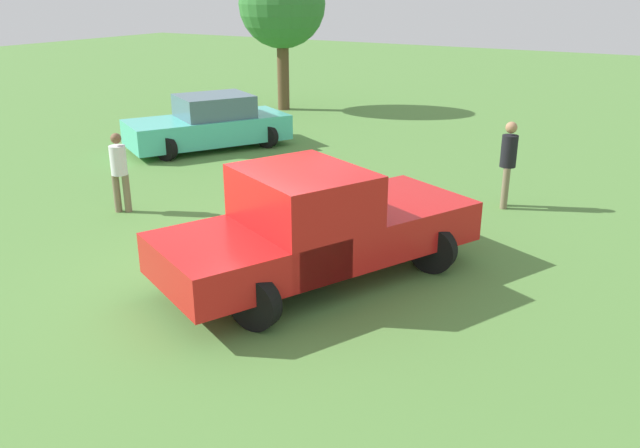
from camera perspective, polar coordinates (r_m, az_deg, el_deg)
ground_plane at (r=10.23m, az=-6.15°, el=-4.77°), size 80.00×80.00×0.00m
pickup_truck at (r=9.76m, az=-0.63°, el=-0.01°), size 3.85×5.37×1.80m
sedan_near at (r=18.47m, az=-9.69°, el=8.65°), size 3.74×4.70×1.46m
person_bystander at (r=13.45m, az=-17.24°, el=4.68°), size 0.44×0.44×1.61m
person_visitor at (r=13.63m, az=16.21°, el=5.47°), size 0.39×0.39×1.78m
tree_side at (r=23.86m, az=-3.37°, el=18.68°), size 3.04×3.04×5.20m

